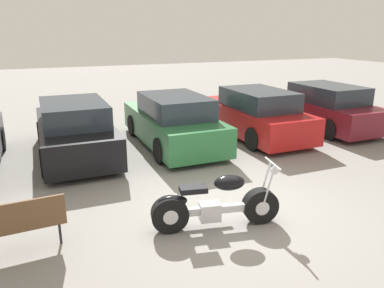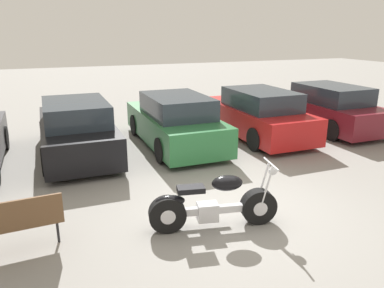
{
  "view_description": "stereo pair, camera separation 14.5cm",
  "coord_description": "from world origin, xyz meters",
  "px_view_note": "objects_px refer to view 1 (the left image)",
  "views": [
    {
      "loc": [
        -3.09,
        -5.41,
        3.16
      ],
      "look_at": [
        -0.17,
        1.58,
        0.85
      ],
      "focal_mm": 35.0,
      "sensor_mm": 36.0,
      "label": 1
    },
    {
      "loc": [
        -2.96,
        -5.47,
        3.16
      ],
      "look_at": [
        -0.17,
        1.58,
        0.85
      ],
      "focal_mm": 35.0,
      "sensor_mm": 36.0,
      "label": 2
    }
  ],
  "objects_px": {
    "parked_car_red": "(254,114)",
    "park_bench": "(12,223)",
    "parked_car_maroon": "(322,108)",
    "parked_car_green": "(173,122)",
    "motorcycle": "(214,205)",
    "parked_car_black": "(75,130)"
  },
  "relations": [
    {
      "from": "parked_car_red",
      "to": "park_bench",
      "type": "distance_m",
      "value": 7.94
    },
    {
      "from": "parked_car_red",
      "to": "parked_car_maroon",
      "type": "xyz_separation_m",
      "value": [
        2.66,
        0.02,
        0.0
      ]
    },
    {
      "from": "parked_car_green",
      "to": "parked_car_red",
      "type": "height_order",
      "value": "same"
    },
    {
      "from": "motorcycle",
      "to": "parked_car_maroon",
      "type": "distance_m",
      "value": 7.83
    },
    {
      "from": "motorcycle",
      "to": "parked_car_red",
      "type": "bearing_deg",
      "value": 52.09
    },
    {
      "from": "motorcycle",
      "to": "parked_car_black",
      "type": "height_order",
      "value": "parked_car_black"
    },
    {
      "from": "parked_car_green",
      "to": "park_bench",
      "type": "height_order",
      "value": "parked_car_green"
    },
    {
      "from": "parked_car_green",
      "to": "parked_car_black",
      "type": "bearing_deg",
      "value": 177.13
    },
    {
      "from": "park_bench",
      "to": "motorcycle",
      "type": "bearing_deg",
      "value": -6.21
    },
    {
      "from": "parked_car_green",
      "to": "parked_car_maroon",
      "type": "xyz_separation_m",
      "value": [
        5.32,
        0.0,
        0.0
      ]
    },
    {
      "from": "parked_car_black",
      "to": "motorcycle",
      "type": "bearing_deg",
      "value": -70.5
    },
    {
      "from": "motorcycle",
      "to": "park_bench",
      "type": "distance_m",
      "value": 3.06
    },
    {
      "from": "park_bench",
      "to": "parked_car_red",
      "type": "bearing_deg",
      "value": 32.99
    },
    {
      "from": "motorcycle",
      "to": "parked_car_green",
      "type": "height_order",
      "value": "parked_car_green"
    },
    {
      "from": "parked_car_black",
      "to": "park_bench",
      "type": "bearing_deg",
      "value": -106.65
    },
    {
      "from": "motorcycle",
      "to": "park_bench",
      "type": "bearing_deg",
      "value": 173.79
    },
    {
      "from": "parked_car_green",
      "to": "parked_car_maroon",
      "type": "bearing_deg",
      "value": 0.03
    },
    {
      "from": "parked_car_black",
      "to": "parked_car_green",
      "type": "bearing_deg",
      "value": -2.87
    },
    {
      "from": "parked_car_black",
      "to": "parked_car_maroon",
      "type": "height_order",
      "value": "same"
    },
    {
      "from": "parked_car_red",
      "to": "motorcycle",
      "type": "bearing_deg",
      "value": -127.91
    },
    {
      "from": "parked_car_maroon",
      "to": "park_bench",
      "type": "xyz_separation_m",
      "value": [
        -9.32,
        -4.34,
        -0.13
      ]
    },
    {
      "from": "parked_car_black",
      "to": "park_bench",
      "type": "relative_size",
      "value": 2.99
    }
  ]
}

